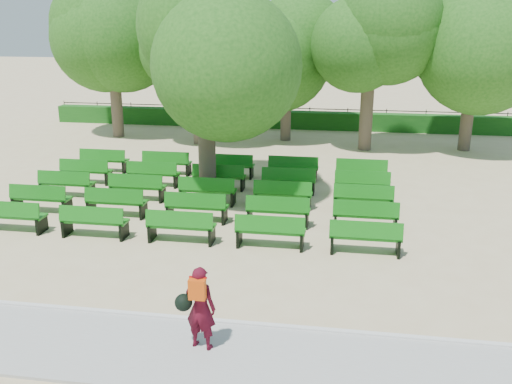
% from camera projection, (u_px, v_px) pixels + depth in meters
% --- Properties ---
extents(ground, '(120.00, 120.00, 0.00)m').
position_uv_depth(ground, '(242.00, 216.00, 17.20)').
color(ground, tan).
extents(paving, '(30.00, 2.20, 0.06)m').
position_uv_depth(paving, '(167.00, 353.00, 10.22)').
color(paving, '#A6A7A3').
rests_on(paving, ground).
extents(curb, '(30.00, 0.12, 0.10)m').
position_uv_depth(curb, '(185.00, 319.00, 11.30)').
color(curb, silver).
rests_on(curb, ground).
extents(hedge, '(26.00, 0.70, 0.90)m').
position_uv_depth(hedge, '(290.00, 120.00, 30.25)').
color(hedge, '#195616').
rests_on(hedge, ground).
extents(fence, '(26.00, 0.10, 1.02)m').
position_uv_depth(fence, '(291.00, 127.00, 30.76)').
color(fence, black).
rests_on(fence, ground).
extents(tree_line, '(21.80, 6.80, 7.04)m').
position_uv_depth(tree_line, '(281.00, 144.00, 26.62)').
color(tree_line, '#286019').
rests_on(tree_line, ground).
extents(bench_array, '(1.85, 0.68, 1.15)m').
position_uv_depth(bench_array, '(209.00, 201.00, 18.30)').
color(bench_array, '#136F14').
rests_on(bench_array, ground).
extents(tree_among, '(4.50, 4.50, 6.57)m').
position_uv_depth(tree_among, '(205.00, 58.00, 17.91)').
color(tree_among, brown).
rests_on(tree_among, ground).
extents(person, '(0.77, 0.50, 1.58)m').
position_uv_depth(person, '(199.00, 307.00, 10.11)').
color(person, '#490A18').
rests_on(person, ground).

